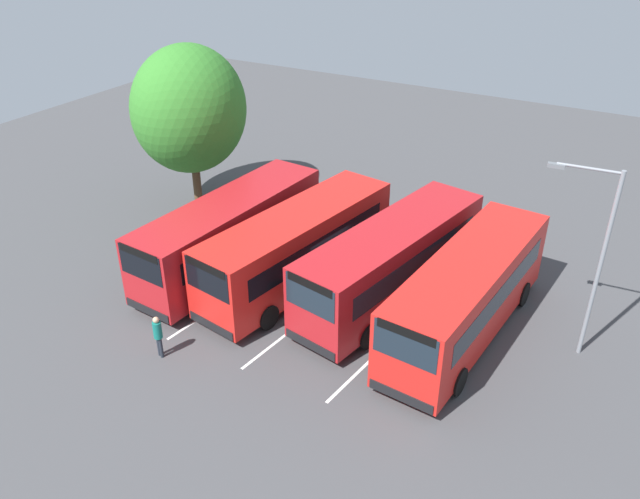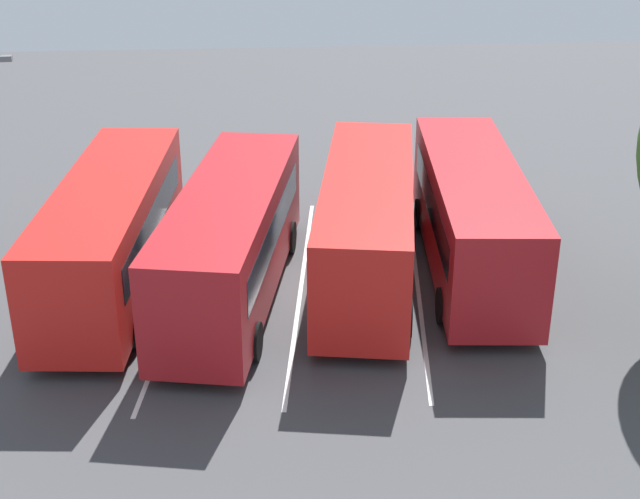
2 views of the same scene
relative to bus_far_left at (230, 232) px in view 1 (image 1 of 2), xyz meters
name	(u,v)px [view 1 (image 1 of 2)]	position (x,y,z in m)	size (l,w,h in m)	color
ground_plane	(342,291)	(-0.77, 5.21, -1.84)	(64.55, 64.55, 0.00)	#424244
bus_far_left	(230,232)	(0.00, 0.00, 0.00)	(10.31, 3.33, 3.35)	#AD191E
bus_center_left	(297,246)	(-0.39, 3.23, 0.00)	(10.40, 4.13, 3.35)	red
bus_center_right	(391,261)	(-1.23, 7.20, 0.00)	(10.42, 4.37, 3.35)	#AD191E
bus_far_right	(467,294)	(-0.43, 10.64, 0.00)	(10.32, 3.40, 3.35)	red
pedestrian	(158,333)	(6.37, 1.44, -0.81)	(0.40, 0.40, 1.74)	#232833
street_lamp	(596,253)	(-1.47, 14.56, 2.35)	(0.35, 2.39, 7.25)	gray
depot_tree	(189,109)	(-4.66, -5.73, 3.42)	(6.20, 5.58, 8.52)	#4C3823
lane_stripe_outer_left	(274,270)	(-0.77, 1.72, -1.84)	(12.67, 0.12, 0.01)	silver
lane_stripe_inner_left	(342,291)	(-0.77, 5.21, -1.84)	(12.67, 0.12, 0.01)	silver
lane_stripe_inner_right	(418,314)	(-0.77, 8.70, -1.84)	(12.67, 0.12, 0.01)	silver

